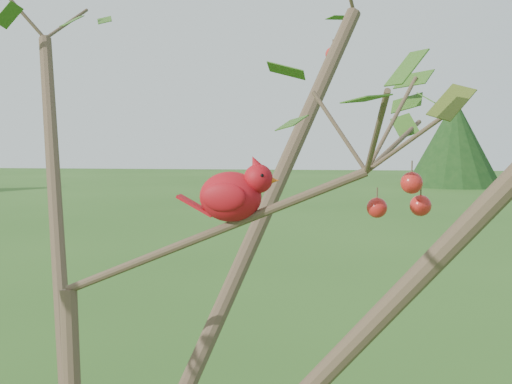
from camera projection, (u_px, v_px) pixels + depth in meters
crabapple_tree at (79, 215)px, 1.17m from camera, size 2.35×2.05×2.95m
cardinal at (234, 194)px, 1.24m from camera, size 0.20×0.11×0.14m
distant_trees at (324, 151)px, 25.33m from camera, size 39.13×12.15×3.84m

